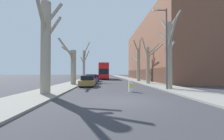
# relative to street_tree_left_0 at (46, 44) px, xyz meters

# --- Properties ---
(ground_plane) EXTENTS (300.00, 300.00, 0.00)m
(ground_plane) POSITION_rel_street_tree_left_0_xyz_m (5.55, -2.60, -3.90)
(ground_plane) COLOR #333338
(sidewalk_left) EXTENTS (3.21, 120.00, 0.12)m
(sidewalk_left) POSITION_rel_street_tree_left_0_xyz_m (-0.40, 47.40, -3.84)
(sidewalk_left) COLOR gray
(sidewalk_left) RESTS_ON ground
(sidewalk_right) EXTENTS (3.21, 120.00, 0.12)m
(sidewalk_right) POSITION_rel_street_tree_left_0_xyz_m (11.49, 47.40, -3.84)
(sidewalk_right) COLOR gray
(sidewalk_right) RESTS_ON ground
(building_facade_right) EXTENTS (10.08, 35.02, 13.60)m
(building_facade_right) POSITION_rel_street_tree_left_0_xyz_m (18.09, 24.82, 2.89)
(building_facade_right) COLOR brown
(building_facade_right) RESTS_ON ground
(street_tree_left_0) EXTENTS (1.92, 4.14, 7.66)m
(street_tree_left_0) POSITION_rel_street_tree_left_0_xyz_m (0.00, 0.00, 0.00)
(street_tree_left_0) COLOR gray
(street_tree_left_0) RESTS_ON ground
(street_tree_left_1) EXTENTS (2.07, 3.44, 6.24)m
(street_tree_left_1) POSITION_rel_street_tree_left_0_xyz_m (-0.00, 9.32, -1.10)
(street_tree_left_1) COLOR gray
(street_tree_left_1) RESTS_ON ground
(street_tree_left_2) EXTENTS (1.90, 3.07, 7.79)m
(street_tree_left_2) POSITION_rel_street_tree_left_0_xyz_m (0.29, 18.81, -0.36)
(street_tree_left_2) COLOR gray
(street_tree_left_2) RESTS_ON ground
(street_tree_right_0) EXTENTS (2.81, 4.50, 8.70)m
(street_tree_right_0) POSITION_rel_street_tree_left_0_xyz_m (10.94, 3.18, -0.02)
(street_tree_right_0) COLOR gray
(street_tree_right_0) RESTS_ON ground
(street_tree_right_1) EXTENTS (2.92, 2.31, 6.94)m
(street_tree_right_1) POSITION_rel_street_tree_left_0_xyz_m (11.01, 10.65, -0.73)
(street_tree_right_1) COLOR gray
(street_tree_right_1) RESTS_ON ground
(street_tree_right_2) EXTENTS (1.69, 3.96, 8.27)m
(street_tree_right_2) POSITION_rel_street_tree_left_0_xyz_m (11.08, 17.79, -0.16)
(street_tree_right_2) COLOR gray
(street_tree_right_2) RESTS_ON ground
(double_decker_bus) EXTENTS (2.59, 10.56, 4.25)m
(double_decker_bus) POSITION_rel_street_tree_left_0_xyz_m (4.20, 29.98, -1.48)
(double_decker_bus) COLOR red
(double_decker_bus) RESTS_ON ground
(parked_car_0) EXTENTS (1.74, 4.04, 1.33)m
(parked_car_0) POSITION_rel_street_tree_left_0_xyz_m (2.31, 7.46, -3.26)
(parked_car_0) COLOR olive
(parked_car_0) RESTS_ON ground
(parked_car_1) EXTENTS (1.81, 4.09, 1.46)m
(parked_car_1) POSITION_rel_street_tree_left_0_xyz_m (2.31, 12.62, -3.21)
(parked_car_1) COLOR navy
(parked_car_1) RESTS_ON ground
(parked_car_2) EXTENTS (1.90, 4.12, 1.33)m
(parked_car_2) POSITION_rel_street_tree_left_0_xyz_m (2.31, 19.12, -3.27)
(parked_car_2) COLOR navy
(parked_car_2) RESTS_ON ground
(lamp_post) EXTENTS (1.40, 0.20, 7.86)m
(lamp_post) POSITION_rel_street_tree_left_0_xyz_m (10.27, 2.46, 0.49)
(lamp_post) COLOR #4C4F54
(lamp_post) RESTS_ON ground
(traffic_bollard) EXTENTS (0.40, 0.41, 1.01)m
(traffic_bollard) POSITION_rel_street_tree_left_0_xyz_m (6.75, 1.64, -3.39)
(traffic_bollard) COLOR white
(traffic_bollard) RESTS_ON ground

